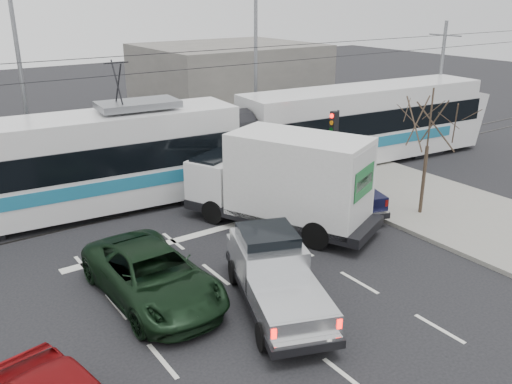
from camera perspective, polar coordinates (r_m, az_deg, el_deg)
ground at (r=16.33m, az=6.50°, el=-11.14°), size 120.00×120.00×0.00m
sidewalk_right at (r=22.71m, az=23.96°, el=-3.32°), size 6.00×60.00×0.15m
rails at (r=23.94m, az=-9.36°, el=-0.75°), size 60.00×1.60×0.03m
building_right at (r=40.90m, az=-2.90°, el=11.78°), size 12.00×10.00×5.00m
bare_tree at (r=21.81m, az=17.83°, el=6.87°), size 2.40×2.40×5.00m
traffic_signal at (r=23.83m, az=8.30°, el=6.09°), size 0.44×0.44×3.60m
street_lamp_near at (r=29.71m, az=-0.33°, el=13.72°), size 2.38×0.25×9.00m
street_lamp_far at (r=27.06m, az=-23.92°, el=11.40°), size 2.38×0.25×9.00m
catenary at (r=22.87m, az=-9.91°, el=8.34°), size 60.00×0.20×7.00m
tram at (r=24.91m, az=-2.14°, el=5.39°), size 29.14×5.51×5.92m
silver_pickup at (r=15.61m, az=1.89°, el=-8.42°), size 3.65×5.76×1.98m
box_truck at (r=20.31m, az=2.88°, el=1.07°), size 5.31×7.72×3.67m
navy_pickup at (r=22.78m, az=8.83°, el=0.74°), size 2.97×4.95×1.96m
green_car at (r=16.16m, az=-10.84°, el=-8.61°), size 2.68×5.59×1.54m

